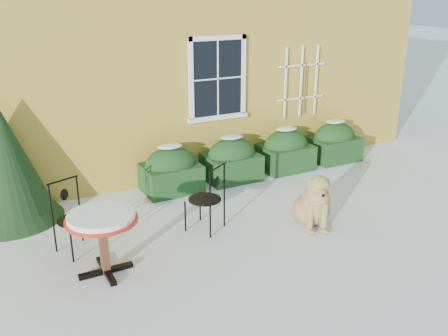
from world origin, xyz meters
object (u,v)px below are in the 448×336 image
bistro_table (102,224)px  patio_chair_near (207,198)px  patio_chair_far (73,217)px  evergreen_shrub (4,172)px  dog (314,204)px

bistro_table → patio_chair_near: bearing=16.3°
patio_chair_far → evergreen_shrub: bearing=94.5°
evergreen_shrub → patio_chair_far: 1.77m
patio_chair_near → patio_chair_far: 2.02m
patio_chair_near → patio_chair_far: (-2.00, 0.31, -0.01)m
patio_chair_near → bistro_table: bearing=-17.3°
bistro_table → patio_chair_near: size_ratio=0.87×
bistro_table → evergreen_shrub: bearing=111.1°
evergreen_shrub → dog: size_ratio=2.00×
evergreen_shrub → dog: (4.29, -2.58, -0.44)m
bistro_table → dog: dog is taller
bistro_table → patio_chair_far: bearing=104.2°
evergreen_shrub → patio_chair_near: (2.72, -1.89, -0.28)m
patio_chair_far → dog: (3.56, -0.99, -0.15)m
patio_chair_near → patio_chair_far: bearing=-42.3°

